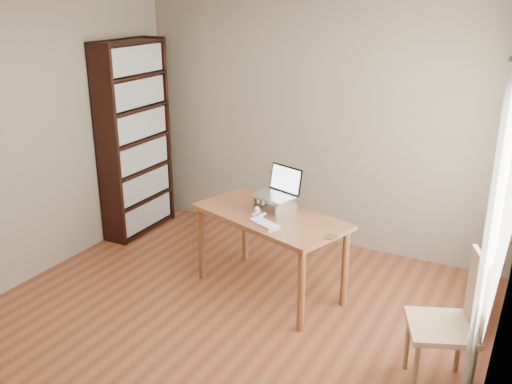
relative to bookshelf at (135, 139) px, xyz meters
The scene contains 10 objects.
room 2.43m from the bookshelf, 39.52° to the right, with size 4.04×4.54×2.64m.
bookshelf is the anchor object (origin of this frame).
curtains 3.83m from the bookshelf, 11.30° to the right, with size 0.03×1.90×2.25m.
desk 2.06m from the bookshelf, 16.70° to the right, with size 1.50×1.06×0.75m.
laptop_stand 2.01m from the bookshelf, 14.51° to the right, with size 0.32×0.25×0.13m.
laptop 1.99m from the bookshelf, 12.77° to the right, with size 0.41×0.39×0.25m.
keyboard 2.16m from the bookshelf, 21.93° to the right, with size 0.31×0.23×0.02m.
coaster 2.71m from the bookshelf, 16.92° to the right, with size 0.10×0.10×0.01m, color brown.
cat 1.98m from the bookshelf, 13.83° to the right, with size 0.25×0.48×0.15m.
chair 3.84m from the bookshelf, 18.60° to the right, with size 0.57×0.57×0.99m.
Camera 1 is at (2.14, -3.12, 2.59)m, focal length 40.00 mm.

